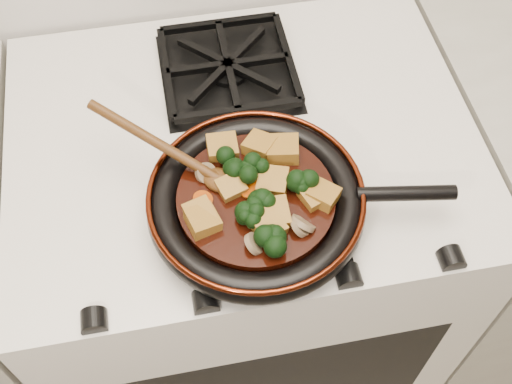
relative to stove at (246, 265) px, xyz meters
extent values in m
cube|color=silver|center=(0.00, 0.00, 0.00)|extent=(0.76, 0.60, 0.90)
cylinder|color=black|center=(-0.01, -0.16, 0.48)|extent=(0.28, 0.28, 0.01)
torus|color=black|center=(-0.01, -0.16, 0.49)|extent=(0.31, 0.31, 0.04)
torus|color=#4B180A|center=(-0.01, -0.16, 0.51)|extent=(0.31, 0.31, 0.01)
cylinder|color=black|center=(0.20, -0.19, 0.51)|extent=(0.14, 0.04, 0.02)
cylinder|color=black|center=(-0.01, -0.16, 0.50)|extent=(0.22, 0.22, 0.02)
cube|color=olive|center=(0.05, -0.09, 0.52)|extent=(0.06, 0.05, 0.03)
cube|color=olive|center=(-0.04, -0.14, 0.52)|extent=(0.05, 0.05, 0.02)
cube|color=olive|center=(0.08, -0.18, 0.52)|extent=(0.06, 0.06, 0.03)
cube|color=olive|center=(0.07, -0.18, 0.52)|extent=(0.04, 0.05, 0.02)
cube|color=olive|center=(-0.09, -0.18, 0.52)|extent=(0.05, 0.05, 0.02)
cube|color=olive|center=(-0.04, -0.07, 0.52)|extent=(0.04, 0.04, 0.03)
cube|color=olive|center=(0.01, -0.08, 0.52)|extent=(0.06, 0.06, 0.03)
cube|color=olive|center=(0.00, -0.21, 0.52)|extent=(0.05, 0.06, 0.03)
cube|color=olive|center=(-0.09, -0.19, 0.52)|extent=(0.05, 0.05, 0.03)
cube|color=olive|center=(0.02, -0.14, 0.52)|extent=(0.06, 0.06, 0.03)
cube|color=olive|center=(0.01, -0.20, 0.52)|extent=(0.05, 0.05, 0.03)
cylinder|color=#A23704|center=(-0.02, -0.12, 0.51)|extent=(0.03, 0.03, 0.01)
cylinder|color=#A23704|center=(-0.08, -0.15, 0.51)|extent=(0.03, 0.03, 0.01)
cylinder|color=#A23704|center=(-0.03, -0.14, 0.51)|extent=(0.03, 0.03, 0.02)
cylinder|color=#A23704|center=(-0.01, -0.18, 0.51)|extent=(0.03, 0.03, 0.01)
cylinder|color=#A23704|center=(-0.01, -0.15, 0.51)|extent=(0.03, 0.03, 0.01)
cylinder|color=#7D6548|center=(-0.03, -0.24, 0.52)|extent=(0.03, 0.03, 0.03)
cylinder|color=#7D6548|center=(0.05, -0.22, 0.52)|extent=(0.05, 0.05, 0.03)
cylinder|color=#7D6548|center=(-0.07, -0.11, 0.52)|extent=(0.04, 0.04, 0.03)
cylinder|color=#7D6548|center=(0.04, -0.22, 0.52)|extent=(0.03, 0.03, 0.03)
ellipsoid|color=#4A2A0F|center=(-0.05, -0.13, 0.51)|extent=(0.07, 0.07, 0.02)
cylinder|color=#4A2A0F|center=(-0.14, -0.06, 0.54)|extent=(0.02, 0.02, 0.22)
camera|label=1|loc=(-0.10, -0.65, 1.26)|focal=45.00mm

